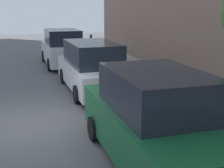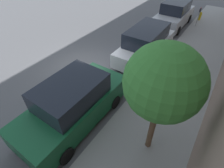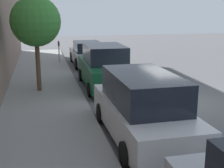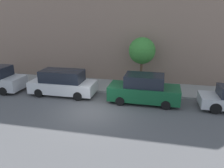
{
  "view_description": "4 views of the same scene",
  "coord_description": "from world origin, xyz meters",
  "px_view_note": "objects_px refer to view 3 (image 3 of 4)",
  "views": [
    {
      "loc": [
        -0.44,
        -8.53,
        3.22
      ],
      "look_at": [
        2.25,
        -0.04,
        1.0
      ],
      "focal_mm": 50.0,
      "sensor_mm": 36.0,
      "label": 1
    },
    {
      "loc": [
        6.07,
        -6.05,
        5.94
      ],
      "look_at": [
        2.87,
        -1.29,
        1.0
      ],
      "focal_mm": 28.0,
      "sensor_mm": 36.0,
      "label": 2
    },
    {
      "loc": [
        5.16,
        11.03,
        3.69
      ],
      "look_at": [
        2.71,
        0.44,
        1.0
      ],
      "focal_mm": 50.0,
      "sensor_mm": 36.0,
      "label": 3
    },
    {
      "loc": [
        -12.01,
        -4.02,
        5.82
      ],
      "look_at": [
        2.75,
        -0.68,
        1.0
      ],
      "focal_mm": 35.0,
      "sensor_mm": 36.0,
      "label": 4
    }
  ],
  "objects_px": {
    "street_tree": "(36,22)",
    "parked_suv_second": "(105,67)",
    "parking_meter_near": "(59,49)",
    "parked_minivan_third": "(143,108)",
    "parked_sedan_nearest": "(87,54)"
  },
  "relations": [
    {
      "from": "street_tree",
      "to": "parked_suv_second",
      "type": "bearing_deg",
      "value": -170.6
    },
    {
      "from": "street_tree",
      "to": "parked_sedan_nearest",
      "type": "bearing_deg",
      "value": -116.05
    },
    {
      "from": "parked_suv_second",
      "to": "parked_minivan_third",
      "type": "bearing_deg",
      "value": 88.36
    },
    {
      "from": "parked_sedan_nearest",
      "to": "street_tree",
      "type": "relative_size",
      "value": 1.13
    },
    {
      "from": "street_tree",
      "to": "parking_meter_near",
      "type": "bearing_deg",
      "value": -100.55
    },
    {
      "from": "parked_suv_second",
      "to": "parked_sedan_nearest",
      "type": "bearing_deg",
      "value": -90.59
    },
    {
      "from": "parked_minivan_third",
      "to": "parked_sedan_nearest",
      "type": "bearing_deg",
      "value": -91.13
    },
    {
      "from": "parking_meter_near",
      "to": "street_tree",
      "type": "height_order",
      "value": "street_tree"
    },
    {
      "from": "parked_suv_second",
      "to": "parking_meter_near",
      "type": "distance_m",
      "value": 6.85
    },
    {
      "from": "parked_suv_second",
      "to": "street_tree",
      "type": "bearing_deg",
      "value": 9.4
    },
    {
      "from": "parked_suv_second",
      "to": "street_tree",
      "type": "relative_size",
      "value": 1.2
    },
    {
      "from": "parking_meter_near",
      "to": "parked_minivan_third",
      "type": "bearing_deg",
      "value": 96.85
    },
    {
      "from": "parked_minivan_third",
      "to": "parking_meter_near",
      "type": "height_order",
      "value": "parked_minivan_third"
    },
    {
      "from": "parked_sedan_nearest",
      "to": "street_tree",
      "type": "xyz_separation_m",
      "value": [
        3.09,
        6.33,
        2.37
      ]
    },
    {
      "from": "parked_suv_second",
      "to": "parking_meter_near",
      "type": "xyz_separation_m",
      "value": [
        1.7,
        -6.63,
        0.07
      ]
    }
  ]
}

